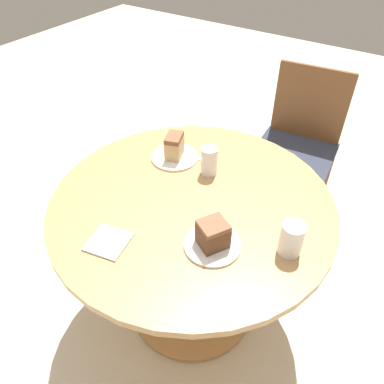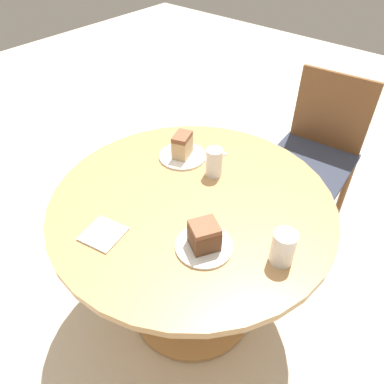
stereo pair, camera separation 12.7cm
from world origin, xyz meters
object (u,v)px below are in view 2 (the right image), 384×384
at_px(glass_lemonade, 214,164).
at_px(glass_water, 283,249).
at_px(plate_far, 204,246).
at_px(plate_near, 182,156).
at_px(cake_slice_far, 204,235).
at_px(cake_slice_near, 182,145).
at_px(chair, 313,156).

xyz_separation_m(glass_lemonade, glass_water, (0.44, -0.21, 0.00)).
bearing_deg(plate_far, plate_near, 139.46).
bearing_deg(cake_slice_far, glass_lemonade, 123.36).
relative_size(cake_slice_far, glass_lemonade, 0.99).
xyz_separation_m(cake_slice_near, glass_lemonade, (0.18, -0.01, -0.01)).
xyz_separation_m(plate_near, cake_slice_near, (0.00, 0.00, 0.06)).
distance_m(plate_near, cake_slice_far, 0.52).
relative_size(chair, cake_slice_far, 7.47).
bearing_deg(plate_near, glass_water, -19.75).
bearing_deg(cake_slice_near, chair, 66.18).
distance_m(plate_near, plate_far, 0.52).
xyz_separation_m(cake_slice_far, glass_water, (0.22, 0.12, -0.00)).
height_order(plate_far, cake_slice_near, cake_slice_near).
bearing_deg(glass_lemonade, plate_near, 177.58).
bearing_deg(plate_near, cake_slice_near, 0.00).
relative_size(plate_near, glass_lemonade, 1.70).
bearing_deg(glass_water, cake_slice_near, 160.25).
distance_m(plate_near, cake_slice_near, 0.06).
bearing_deg(glass_lemonade, glass_water, -25.99).
bearing_deg(glass_water, cake_slice_far, -152.00).
distance_m(plate_near, glass_water, 0.65).
height_order(plate_near, cake_slice_near, cake_slice_near).
xyz_separation_m(plate_far, glass_water, (0.22, 0.12, 0.05)).
bearing_deg(plate_far, chair, 94.32).
bearing_deg(plate_far, cake_slice_far, 45.00).
height_order(cake_slice_near, glass_water, glass_water).
distance_m(plate_far, cake_slice_near, 0.52).
distance_m(chair, plate_far, 1.08).
relative_size(cake_slice_near, glass_water, 0.92).
distance_m(chair, glass_water, 1.02).
bearing_deg(plate_near, cake_slice_far, -40.54).
height_order(plate_near, glass_lemonade, glass_lemonade).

